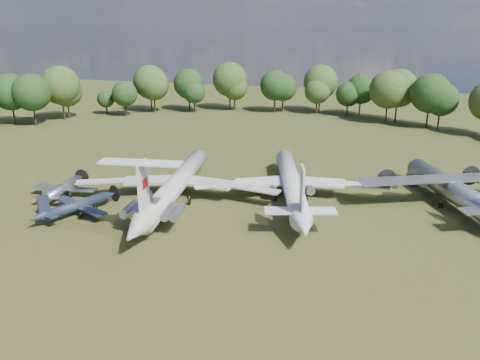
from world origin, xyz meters
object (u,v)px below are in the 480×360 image
(small_prop_northwest, at_px, (63,191))
(person_on_il62, at_px, (151,196))
(il62_airliner, at_px, (176,188))
(tu104_jet, at_px, (291,187))
(small_prop_west, at_px, (77,208))
(an12_transport, at_px, (451,192))

(small_prop_northwest, xyz_separation_m, person_on_il62, (21.43, -8.65, 4.31))
(il62_airliner, relative_size, tu104_jet, 1.04)
(il62_airliner, relative_size, small_prop_west, 2.81)
(person_on_il62, bearing_deg, an12_transport, -168.82)
(il62_airliner, xyz_separation_m, small_prop_northwest, (-19.77, -3.94, -1.12))
(small_prop_northwest, bearing_deg, il62_airliner, 5.15)
(small_prop_west, bearing_deg, small_prop_northwest, 161.16)
(il62_airliner, distance_m, small_prop_west, 16.38)
(small_prop_west, bearing_deg, an12_transport, 42.89)
(tu104_jet, bearing_deg, small_prop_west, -167.30)
(tu104_jet, height_order, small_prop_west, tu104_jet)
(il62_airliner, xyz_separation_m, an12_transport, (44.84, 10.20, 0.03))
(tu104_jet, relative_size, an12_transport, 1.27)
(il62_airliner, distance_m, person_on_il62, 13.10)
(tu104_jet, bearing_deg, an12_transport, -5.81)
(tu104_jet, height_order, small_prop_northwest, tu104_jet)
(tu104_jet, bearing_deg, person_on_il62, -147.47)
(person_on_il62, bearing_deg, il62_airliner, -99.14)
(small_prop_west, height_order, person_on_il62, person_on_il62)
(tu104_jet, xyz_separation_m, an12_transport, (26.12, 4.19, 0.07))
(il62_airliner, height_order, small_prop_northwest, il62_airliner)
(an12_transport, bearing_deg, tu104_jet, 165.98)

